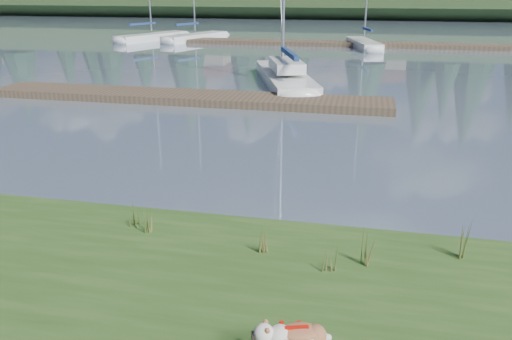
# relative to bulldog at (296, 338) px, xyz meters

# --- Properties ---
(ground) EXTENTS (200.00, 200.00, 0.00)m
(ground) POSITION_rel_bulldog_xyz_m (-2.28, 34.98, -0.67)
(ground) COLOR slate
(ground) RESTS_ON ground
(bulldog) EXTENTS (0.87, 0.51, 0.51)m
(bulldog) POSITION_rel_bulldog_xyz_m (0.00, 0.00, 0.00)
(bulldog) COLOR silver
(bulldog) RESTS_ON bank
(sailboat_main) EXTENTS (4.41, 9.00, 12.80)m
(sailboat_main) POSITION_rel_bulldog_xyz_m (-3.21, 18.91, -0.25)
(sailboat_main) COLOR silver
(sailboat_main) RESTS_ON ground
(dock_near) EXTENTS (16.00, 2.00, 0.30)m
(dock_near) POSITION_rel_bulldog_xyz_m (-6.28, 13.98, -0.52)
(dock_near) COLOR #4C3D2C
(dock_near) RESTS_ON ground
(dock_far) EXTENTS (26.00, 2.20, 0.30)m
(dock_far) POSITION_rel_bulldog_xyz_m (-0.28, 34.98, -0.52)
(dock_far) COLOR #4C3D2C
(dock_far) RESTS_ON ground
(sailboat_bg_0) EXTENTS (4.54, 7.87, 11.47)m
(sailboat_bg_0) POSITION_rel_bulldog_xyz_m (-16.68, 36.29, -0.35)
(sailboat_bg_0) COLOR silver
(sailboat_bg_0) RESTS_ON ground
(sailboat_bg_1) EXTENTS (4.28, 7.70, 11.51)m
(sailboat_bg_1) POSITION_rel_bulldog_xyz_m (-13.08, 36.79, -0.34)
(sailboat_bg_1) COLOR silver
(sailboat_bg_1) RESTS_ON ground
(sailboat_bg_2) EXTENTS (2.99, 6.97, 10.42)m
(sailboat_bg_2) POSITION_rel_bulldog_xyz_m (0.25, 34.33, -0.34)
(sailboat_bg_2) COLOR silver
(sailboat_bg_2) RESTS_ON ground
(weed_0) EXTENTS (0.17, 0.14, 0.56)m
(weed_0) POSITION_rel_bulldog_xyz_m (-2.85, 2.59, -0.09)
(weed_0) COLOR #475B23
(weed_0) RESTS_ON bank
(weed_1) EXTENTS (0.17, 0.14, 0.52)m
(weed_1) POSITION_rel_bulldog_xyz_m (-0.82, 2.32, -0.10)
(weed_1) COLOR #475B23
(weed_1) RESTS_ON bank
(weed_2) EXTENTS (0.17, 0.14, 0.62)m
(weed_2) POSITION_rel_bulldog_xyz_m (0.76, 2.27, -0.06)
(weed_2) COLOR #475B23
(weed_2) RESTS_ON bank
(weed_3) EXTENTS (0.17, 0.14, 0.53)m
(weed_3) POSITION_rel_bulldog_xyz_m (-3.19, 2.73, -0.10)
(weed_3) COLOR #475B23
(weed_3) RESTS_ON bank
(weed_4) EXTENTS (0.17, 0.14, 0.45)m
(weed_4) POSITION_rel_bulldog_xyz_m (0.25, 2.02, -0.13)
(weed_4) COLOR #475B23
(weed_4) RESTS_ON bank
(weed_5) EXTENTS (0.17, 0.14, 0.71)m
(weed_5) POSITION_rel_bulldog_xyz_m (2.17, 2.78, -0.02)
(weed_5) COLOR #475B23
(weed_5) RESTS_ON bank
(mud_lip) EXTENTS (60.00, 0.50, 0.14)m
(mud_lip) POSITION_rel_bulldog_xyz_m (-2.28, 3.38, -0.60)
(mud_lip) COLOR #33281C
(mud_lip) RESTS_ON ground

